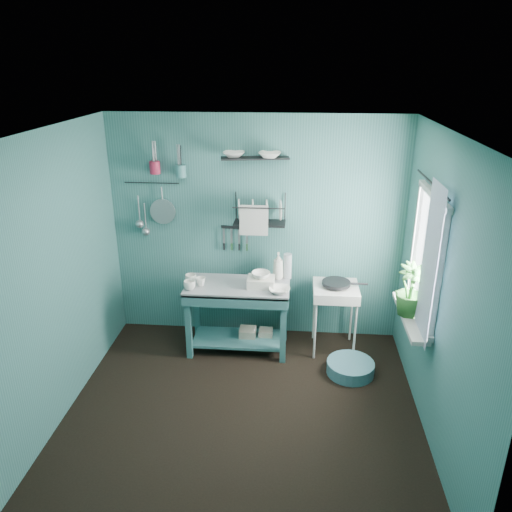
# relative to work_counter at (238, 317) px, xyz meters

# --- Properties ---
(floor) EXTENTS (3.20, 3.20, 0.00)m
(floor) POSITION_rel_work_counter_xyz_m (0.17, -1.07, -0.39)
(floor) COLOR black
(floor) RESTS_ON ground
(ceiling) EXTENTS (3.20, 3.20, 0.00)m
(ceiling) POSITION_rel_work_counter_xyz_m (0.17, -1.07, 2.11)
(ceiling) COLOR silver
(ceiling) RESTS_ON ground
(wall_back) EXTENTS (3.20, 0.00, 3.20)m
(wall_back) POSITION_rel_work_counter_xyz_m (0.17, 0.43, 0.86)
(wall_back) COLOR #336A67
(wall_back) RESTS_ON ground
(wall_front) EXTENTS (3.20, 0.00, 3.20)m
(wall_front) POSITION_rel_work_counter_xyz_m (0.17, -2.57, 0.86)
(wall_front) COLOR #336A67
(wall_front) RESTS_ON ground
(wall_left) EXTENTS (0.00, 3.00, 3.00)m
(wall_left) POSITION_rel_work_counter_xyz_m (-1.43, -1.07, 0.86)
(wall_left) COLOR #336A67
(wall_left) RESTS_ON ground
(wall_right) EXTENTS (0.00, 3.00, 3.00)m
(wall_right) POSITION_rel_work_counter_xyz_m (1.77, -1.07, 0.86)
(wall_right) COLOR #336A67
(wall_right) RESTS_ON ground
(work_counter) EXTENTS (1.12, 0.59, 0.78)m
(work_counter) POSITION_rel_work_counter_xyz_m (0.00, 0.00, 0.00)
(work_counter) COLOR #33696B
(work_counter) RESTS_ON floor
(mug_left) EXTENTS (0.12, 0.12, 0.10)m
(mug_left) POSITION_rel_work_counter_xyz_m (-0.48, -0.16, 0.44)
(mug_left) COLOR white
(mug_left) RESTS_ON work_counter
(mug_mid) EXTENTS (0.14, 0.14, 0.09)m
(mug_mid) POSITION_rel_work_counter_xyz_m (-0.38, -0.06, 0.44)
(mug_mid) COLOR white
(mug_mid) RESTS_ON work_counter
(mug_right) EXTENTS (0.17, 0.17, 0.10)m
(mug_right) POSITION_rel_work_counter_xyz_m (-0.50, 0.00, 0.44)
(mug_right) COLOR white
(mug_right) RESTS_ON work_counter
(wash_tub) EXTENTS (0.28, 0.22, 0.10)m
(wash_tub) POSITION_rel_work_counter_xyz_m (0.25, -0.02, 0.44)
(wash_tub) COLOR silver
(wash_tub) RESTS_ON work_counter
(tub_bowl) EXTENTS (0.20, 0.19, 0.06)m
(tub_bowl) POSITION_rel_work_counter_xyz_m (0.25, -0.02, 0.52)
(tub_bowl) COLOR white
(tub_bowl) RESTS_ON wash_tub
(soap_bottle) EXTENTS (0.11, 0.12, 0.30)m
(soap_bottle) POSITION_rel_work_counter_xyz_m (0.42, 0.20, 0.54)
(soap_bottle) COLOR silver
(soap_bottle) RESTS_ON work_counter
(water_bottle) EXTENTS (0.09, 0.09, 0.28)m
(water_bottle) POSITION_rel_work_counter_xyz_m (0.52, 0.22, 0.53)
(water_bottle) COLOR #A9B3BC
(water_bottle) RESTS_ON work_counter
(counter_bowl) EXTENTS (0.22, 0.22, 0.05)m
(counter_bowl) POSITION_rel_work_counter_xyz_m (0.45, -0.15, 0.42)
(counter_bowl) COLOR white
(counter_bowl) RESTS_ON work_counter
(hotplate_stand) EXTENTS (0.53, 0.53, 0.76)m
(hotplate_stand) POSITION_rel_work_counter_xyz_m (1.04, 0.08, -0.01)
(hotplate_stand) COLOR silver
(hotplate_stand) RESTS_ON floor
(frying_pan) EXTENTS (0.30, 0.30, 0.03)m
(frying_pan) POSITION_rel_work_counter_xyz_m (1.04, 0.08, 0.41)
(frying_pan) COLOR black
(frying_pan) RESTS_ON hotplate_stand
(knife_strip) EXTENTS (0.32, 0.06, 0.03)m
(knife_strip) POSITION_rel_work_counter_xyz_m (-0.07, 0.40, 0.89)
(knife_strip) COLOR black
(knife_strip) RESTS_ON wall_back
(dish_rack) EXTENTS (0.58, 0.32, 0.32)m
(dish_rack) POSITION_rel_work_counter_xyz_m (0.21, 0.30, 1.13)
(dish_rack) COLOR black
(dish_rack) RESTS_ON wall_back
(upper_shelf) EXTENTS (0.72, 0.29, 0.01)m
(upper_shelf) POSITION_rel_work_counter_xyz_m (0.16, 0.33, 1.67)
(upper_shelf) COLOR black
(upper_shelf) RESTS_ON wall_back
(shelf_bowl_left) EXTENTS (0.23, 0.23, 0.05)m
(shelf_bowl_left) POSITION_rel_work_counter_xyz_m (-0.06, 0.33, 1.66)
(shelf_bowl_left) COLOR white
(shelf_bowl_left) RESTS_ON upper_shelf
(shelf_bowl_right) EXTENTS (0.25, 0.25, 0.06)m
(shelf_bowl_right) POSITION_rel_work_counter_xyz_m (0.31, 0.33, 1.64)
(shelf_bowl_right) COLOR white
(shelf_bowl_right) RESTS_ON upper_shelf
(utensil_cup_magenta) EXTENTS (0.11, 0.11, 0.13)m
(utensil_cup_magenta) POSITION_rel_work_counter_xyz_m (-0.90, 0.35, 1.55)
(utensil_cup_magenta) COLOR #A91F3D
(utensil_cup_magenta) RESTS_ON wall_back
(utensil_cup_teal) EXTENTS (0.11, 0.11, 0.13)m
(utensil_cup_teal) POSITION_rel_work_counter_xyz_m (-0.63, 0.35, 1.52)
(utensil_cup_teal) COLOR teal
(utensil_cup_teal) RESTS_ON wall_back
(colander) EXTENTS (0.28, 0.03, 0.28)m
(colander) POSITION_rel_work_counter_xyz_m (-0.86, 0.38, 1.06)
(colander) COLOR #9B9EA2
(colander) RESTS_ON wall_back
(ladle_outer) EXTENTS (0.01, 0.01, 0.30)m
(ladle_outer) POSITION_rel_work_counter_xyz_m (-1.13, 0.39, 1.08)
(ladle_outer) COLOR #9B9EA2
(ladle_outer) RESTS_ON wall_back
(ladle_inner) EXTENTS (0.01, 0.01, 0.30)m
(ladle_inner) POSITION_rel_work_counter_xyz_m (-1.07, 0.39, 1.00)
(ladle_inner) COLOR #9B9EA2
(ladle_inner) RESTS_ON wall_back
(hook_rail) EXTENTS (0.60, 0.01, 0.01)m
(hook_rail) POSITION_rel_work_counter_xyz_m (-0.96, 0.40, 1.37)
(hook_rail) COLOR black
(hook_rail) RESTS_ON wall_back
(window_glass) EXTENTS (0.00, 1.10, 1.10)m
(window_glass) POSITION_rel_work_counter_xyz_m (1.75, -0.62, 1.01)
(window_glass) COLOR white
(window_glass) RESTS_ON wall_right
(windowsill) EXTENTS (0.16, 0.95, 0.04)m
(windowsill) POSITION_rel_work_counter_xyz_m (1.67, -0.62, 0.42)
(windowsill) COLOR silver
(windowsill) RESTS_ON wall_right
(curtain) EXTENTS (0.00, 1.35, 1.35)m
(curtain) POSITION_rel_work_counter_xyz_m (1.69, -0.92, 1.06)
(curtain) COLOR silver
(curtain) RESTS_ON wall_right
(curtain_rod) EXTENTS (0.02, 1.05, 0.02)m
(curtain_rod) POSITION_rel_work_counter_xyz_m (1.71, -0.62, 1.66)
(curtain_rod) COLOR black
(curtain_rod) RESTS_ON wall_right
(potted_plant) EXTENTS (0.35, 0.35, 0.49)m
(potted_plant) POSITION_rel_work_counter_xyz_m (1.64, -0.61, 0.69)
(potted_plant) COLOR #2D6C2B
(potted_plant) RESTS_ON windowsill
(storage_tin_large) EXTENTS (0.18, 0.18, 0.22)m
(storage_tin_large) POSITION_rel_work_counter_xyz_m (0.10, 0.05, -0.28)
(storage_tin_large) COLOR gray
(storage_tin_large) RESTS_ON floor
(storage_tin_small) EXTENTS (0.15, 0.15, 0.20)m
(storage_tin_small) POSITION_rel_work_counter_xyz_m (0.30, 0.08, -0.29)
(storage_tin_small) COLOR gray
(storage_tin_small) RESTS_ON floor
(floor_basin) EXTENTS (0.48, 0.48, 0.13)m
(floor_basin) POSITION_rel_work_counter_xyz_m (1.20, -0.38, -0.32)
(floor_basin) COLOR teal
(floor_basin) RESTS_ON floor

